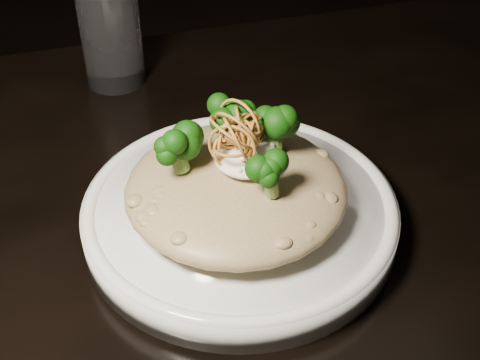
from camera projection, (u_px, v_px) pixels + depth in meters
name	position (u px, v px, depth m)	size (l,w,h in m)	color
table	(253.00, 291.00, 0.66)	(1.10, 0.80, 0.75)	black
plate	(240.00, 215.00, 0.60)	(0.28, 0.28, 0.03)	white
risotto	(236.00, 189.00, 0.57)	(0.19, 0.19, 0.04)	brown
broccoli	(236.00, 149.00, 0.54)	(0.12, 0.12, 0.04)	black
cheese	(247.00, 158.00, 0.56)	(0.06, 0.06, 0.02)	white
shallots	(239.00, 132.00, 0.54)	(0.05, 0.05, 0.04)	#8D5D1D
drinking_glass	(111.00, 35.00, 0.77)	(0.07, 0.07, 0.12)	white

